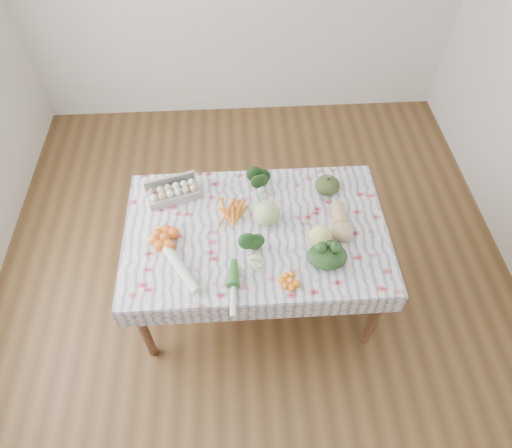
% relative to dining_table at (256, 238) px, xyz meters
% --- Properties ---
extents(ground, '(4.50, 4.50, 0.00)m').
position_rel_dining_table_xyz_m(ground, '(0.00, 0.00, -0.68)').
color(ground, '#50361B').
rests_on(ground, ground).
extents(dining_table, '(1.60, 1.00, 0.75)m').
position_rel_dining_table_xyz_m(dining_table, '(0.00, 0.00, 0.00)').
color(dining_table, brown).
rests_on(dining_table, ground).
extents(tablecloth, '(1.66, 1.06, 0.01)m').
position_rel_dining_table_xyz_m(tablecloth, '(0.00, 0.00, 0.08)').
color(tablecloth, silver).
rests_on(tablecloth, dining_table).
extents(egg_carton, '(0.37, 0.23, 0.09)m').
position_rel_dining_table_xyz_m(egg_carton, '(-0.53, 0.30, 0.13)').
color(egg_carton, '#9F9E9A').
rests_on(egg_carton, tablecloth).
extents(carrot_bunch, '(0.21, 0.20, 0.04)m').
position_rel_dining_table_xyz_m(carrot_bunch, '(-0.15, 0.13, 0.10)').
color(carrot_bunch, orange).
rests_on(carrot_bunch, tablecloth).
extents(kale_bunch, '(0.19, 0.18, 0.13)m').
position_rel_dining_table_xyz_m(kale_bunch, '(0.04, 0.34, 0.15)').
color(kale_bunch, black).
rests_on(kale_bunch, tablecloth).
extents(kabocha_squash, '(0.19, 0.19, 0.11)m').
position_rel_dining_table_xyz_m(kabocha_squash, '(0.50, 0.31, 0.14)').
color(kabocha_squash, '#374A22').
rests_on(kabocha_squash, tablecloth).
extents(cabbage, '(0.19, 0.19, 0.17)m').
position_rel_dining_table_xyz_m(cabbage, '(0.07, 0.06, 0.17)').
color(cabbage, '#B1CD7F').
rests_on(cabbage, tablecloth).
extents(butternut_squash, '(0.14, 0.28, 0.13)m').
position_rel_dining_table_xyz_m(butternut_squash, '(0.53, -0.02, 0.15)').
color(butternut_squash, tan).
rests_on(butternut_squash, tablecloth).
extents(orange_cluster, '(0.29, 0.29, 0.08)m').
position_rel_dining_table_xyz_m(orange_cluster, '(-0.56, -0.06, 0.12)').
color(orange_cluster, orange).
rests_on(orange_cluster, tablecloth).
extents(broccoli, '(0.17, 0.17, 0.10)m').
position_rel_dining_table_xyz_m(broccoli, '(-0.03, -0.20, 0.14)').
color(broccoli, '#1A4618').
rests_on(broccoli, tablecloth).
extents(mandarin_cluster, '(0.19, 0.19, 0.05)m').
position_rel_dining_table_xyz_m(mandarin_cluster, '(0.17, -0.40, 0.11)').
color(mandarin_cluster, orange).
rests_on(mandarin_cluster, tablecloth).
extents(grapefruit, '(0.15, 0.15, 0.14)m').
position_rel_dining_table_xyz_m(grapefruit, '(0.38, -0.13, 0.15)').
color(grapefruit, '#E0E472').
rests_on(grapefruit, tablecloth).
extents(spinach_bag, '(0.29, 0.26, 0.10)m').
position_rel_dining_table_xyz_m(spinach_bag, '(0.41, -0.26, 0.14)').
color(spinach_bag, '#183314').
rests_on(spinach_bag, tablecloth).
extents(daikon, '(0.27, 0.39, 0.06)m').
position_rel_dining_table_xyz_m(daikon, '(-0.46, -0.27, 0.11)').
color(daikon, silver).
rests_on(daikon, tablecloth).
extents(leek, '(0.05, 0.35, 0.04)m').
position_rel_dining_table_xyz_m(leek, '(-0.15, -0.43, 0.10)').
color(leek, silver).
rests_on(leek, tablecloth).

